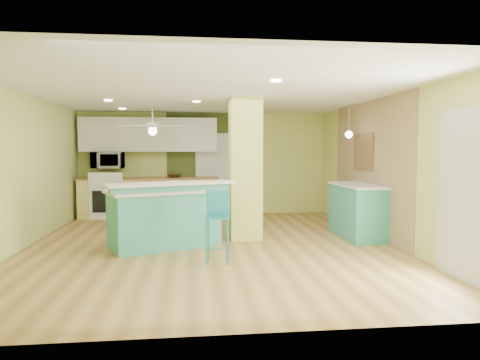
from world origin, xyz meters
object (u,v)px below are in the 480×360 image
bar_stool (218,214)px  canister (174,185)px  side_counter (357,210)px  fruit_bowl (175,176)px  peninsula (165,216)px

bar_stool → canister: size_ratio=6.32×
side_counter → canister: 3.37m
bar_stool → side_counter: 3.02m
canister → fruit_bowl: bearing=92.2°
bar_stool → fruit_bowl: (-0.77, 4.18, 0.30)m
bar_stool → fruit_bowl: bearing=108.1°
side_counter → fruit_bowl: (-3.40, 2.72, 0.50)m
fruit_bowl → side_counter: bearing=-38.7°
side_counter → fruit_bowl: size_ratio=4.36×
fruit_bowl → canister: bearing=-87.8°
bar_stool → side_counter: bearing=36.7°
side_counter → canister: bearing=-171.0°
bar_stool → canister: 1.19m
fruit_bowl → peninsula: bearing=-90.8°
bar_stool → canister: (-0.65, 0.94, 0.34)m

